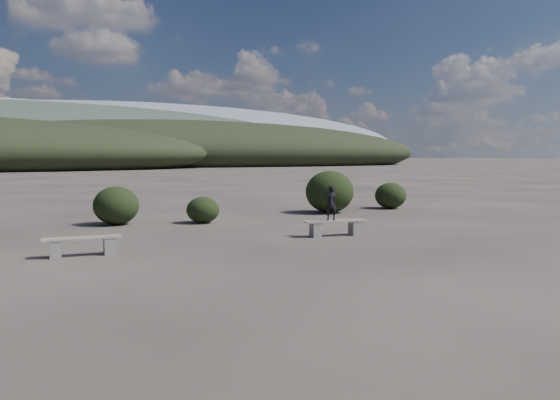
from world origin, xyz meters
TOP-DOWN VIEW (x-y plane):
  - ground at (0.00, 0.00)m, footprint 1200.00×1200.00m
  - bench_left at (-4.43, 4.29)m, footprint 1.66×0.45m
  - bench_right at (2.00, 4.23)m, footprint 1.76×0.63m
  - seated_person at (1.86, 4.26)m, footprint 0.37×0.28m
  - shrub_b at (-2.70, 9.49)m, footprint 1.40×1.40m
  - shrub_c at (-0.15, 8.64)m, footprint 1.05×1.05m
  - shrub_d at (5.20, 9.44)m, footprint 1.82×1.82m
  - shrub_e at (8.35, 9.71)m, footprint 1.28×1.28m

SIDE VIEW (x-z plane):
  - ground at x=0.00m, z-range 0.00..0.00m
  - bench_left at x=-4.43m, z-range 0.04..0.45m
  - bench_right at x=2.00m, z-range 0.05..0.48m
  - shrub_c at x=-0.15m, z-range 0.00..0.84m
  - shrub_e at x=8.35m, z-range 0.00..1.06m
  - shrub_b at x=-2.70m, z-range 0.00..1.20m
  - shrub_d at x=5.20m, z-range 0.00..1.59m
  - seated_person at x=1.86m, z-range 0.43..1.36m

